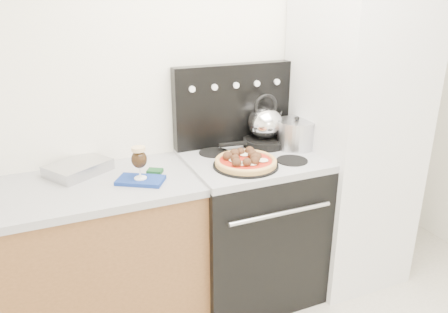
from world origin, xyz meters
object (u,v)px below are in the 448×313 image
tea_kettle (265,120)px  stove_body (250,229)px  fridge (352,138)px  pizza_pan (246,165)px  skillet (264,142)px  base_cabinet (63,270)px  stock_pot (296,135)px  pizza (246,160)px  oven_mitt (141,180)px  beer_glass (139,163)px

tea_kettle → stove_body: bearing=-121.7°
stove_body → fridge: bearing=-2.0°
pizza_pan → skillet: bearing=45.7°
base_cabinet → stove_body: size_ratio=1.65×
stove_body → pizza_pan: (-0.10, -0.12, 0.49)m
fridge → stock_pot: 0.39m
stove_body → pizza: bearing=-129.7°
tea_kettle → base_cabinet: bearing=-158.6°
stove_body → oven_mitt: bearing=-175.2°
fridge → oven_mitt: (-1.37, -0.03, -0.04)m
pizza_pan → skillet: size_ratio=1.35×
beer_glass → tea_kettle: bearing=13.9°
fridge → pizza: (-0.80, -0.09, 0.01)m
fridge → pizza_pan: fridge is taller
pizza → skillet: pizza is taller
oven_mitt → pizza: size_ratio=0.70×
skillet → stock_pot: size_ratio=1.18×
tea_kettle → stock_pot: size_ratio=1.03×
base_cabinet → fridge: 1.88m
stove_body → pizza_pan: bearing=-129.7°
pizza_pan → tea_kettle: size_ratio=1.55×
pizza_pan → base_cabinet: bearing=171.9°
pizza_pan → skillet: skillet is taller
beer_glass → stock_pot: beer_glass is taller
fridge → stock_pot: fridge is taller
beer_glass → tea_kettle: 0.87m
pizza_pan → stock_pot: 0.45m
tea_kettle → oven_mitt: bearing=-150.4°
oven_mitt → stock_pot: stock_pot is taller
skillet → pizza_pan: bearing=-134.3°
base_cabinet → beer_glass: beer_glass is taller
pizza_pan → tea_kettle: tea_kettle is taller
base_cabinet → oven_mitt: oven_mitt is taller
base_cabinet → beer_glass: 0.73m
oven_mitt → tea_kettle: 0.88m
pizza → beer_glass: bearing=173.8°
base_cabinet → pizza_pan: (1.01, -0.14, 0.50)m
oven_mitt → skillet: 0.86m
oven_mitt → tea_kettle: size_ratio=1.01×
fridge → beer_glass: fridge is taller
oven_mitt → pizza_pan: pizza_pan is taller
stock_pot → skillet: bearing=144.1°
stove_body → pizza: pizza is taller
beer_glass → pizza_pan: size_ratio=0.48×
base_cabinet → pizza: pizza is taller
pizza_pan → oven_mitt: bearing=173.8°
pizza_pan → pizza: (0.00, 0.00, 0.03)m
base_cabinet → stock_pot: stock_pot is taller
stove_body → skillet: size_ratio=3.27×
base_cabinet → tea_kettle: 1.43m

